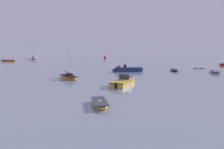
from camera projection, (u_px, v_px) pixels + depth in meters
name	position (u px, v px, depth m)	size (l,w,h in m)	color
rowboat_moored_0	(100.00, 103.00, 25.69)	(3.88, 4.19, 0.67)	gold
motorboat_moored_0	(124.00, 70.00, 52.17)	(6.60, 5.67, 2.24)	navy
motorboat_moored_1	(33.00, 58.00, 83.09)	(5.21, 5.12, 1.86)	white
rowboat_moored_3	(215.00, 72.00, 49.57)	(2.89, 4.13, 0.62)	gray
sailboat_moored_0	(68.00, 77.00, 42.60)	(5.41, 3.61, 5.83)	orange
rowboat_moored_4	(199.00, 68.00, 57.22)	(2.84, 2.78, 0.47)	white
motorboat_moored_3	(125.00, 82.00, 37.55)	(2.77, 6.30, 2.32)	gold
rowboat_moored_7	(8.00, 61.00, 74.72)	(4.87, 3.27, 0.73)	orange
rowboat_moored_8	(174.00, 70.00, 52.72)	(2.76, 3.47, 0.53)	black
channel_buoy	(105.00, 57.00, 84.69)	(0.90, 0.90, 2.30)	red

